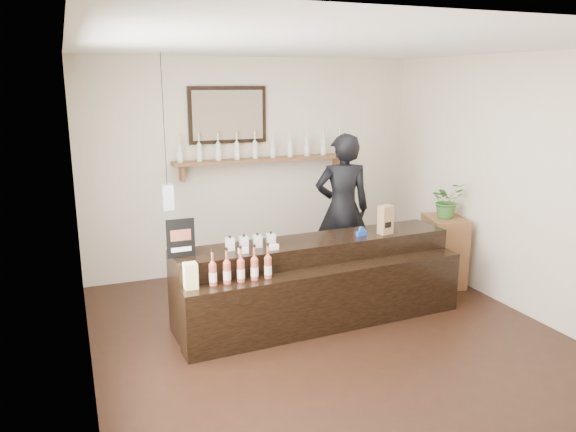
# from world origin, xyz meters

# --- Properties ---
(ground) EXTENTS (5.00, 5.00, 0.00)m
(ground) POSITION_xyz_m (0.00, 0.00, 0.00)
(ground) COLOR black
(ground) RESTS_ON ground
(room_shell) EXTENTS (5.00, 5.00, 5.00)m
(room_shell) POSITION_xyz_m (0.00, 0.00, 1.70)
(room_shell) COLOR beige
(room_shell) RESTS_ON ground
(back_wall_decor) EXTENTS (2.66, 0.96, 1.69)m
(back_wall_decor) POSITION_xyz_m (-0.16, 2.37, 1.76)
(back_wall_decor) COLOR brown
(back_wall_decor) RESTS_ON ground
(counter) EXTENTS (3.10, 0.97, 1.01)m
(counter) POSITION_xyz_m (0.08, 0.59, 0.40)
(counter) COLOR black
(counter) RESTS_ON ground
(promo_sign) EXTENTS (0.27, 0.03, 0.38)m
(promo_sign) POSITION_xyz_m (-1.36, 0.60, 1.05)
(promo_sign) COLOR black
(promo_sign) RESTS_ON counter
(paper_bag) EXTENTS (0.16, 0.13, 0.32)m
(paper_bag) POSITION_xyz_m (0.90, 0.61, 1.02)
(paper_bag) COLOR #9B734A
(paper_bag) RESTS_ON counter
(tape_dispenser) EXTENTS (0.13, 0.07, 0.10)m
(tape_dispenser) POSITION_xyz_m (0.62, 0.64, 0.90)
(tape_dispenser) COLOR #1943B5
(tape_dispenser) RESTS_ON counter
(side_cabinet) EXTENTS (0.57, 0.68, 0.86)m
(side_cabinet) POSITION_xyz_m (2.00, 1.00, 0.43)
(side_cabinet) COLOR brown
(side_cabinet) RESTS_ON ground
(potted_plant) EXTENTS (0.40, 0.35, 0.44)m
(potted_plant) POSITION_xyz_m (2.00, 1.00, 1.08)
(potted_plant) COLOR #346829
(potted_plant) RESTS_ON side_cabinet
(shopkeeper) EXTENTS (0.88, 0.69, 2.14)m
(shopkeeper) POSITION_xyz_m (0.85, 1.55, 1.07)
(shopkeeper) COLOR black
(shopkeeper) RESTS_ON ground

